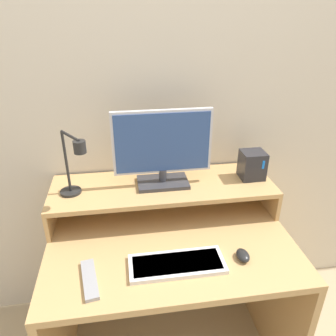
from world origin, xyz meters
TOP-DOWN VIEW (x-y plane):
  - wall_back at (0.00, 0.78)m, footprint 6.00×0.05m
  - desk at (0.00, 0.37)m, footprint 1.05×0.75m
  - monitor_shelf at (0.00, 0.57)m, footprint 1.05×0.34m
  - monitor at (-0.00, 0.58)m, footprint 0.45×0.15m
  - desk_lamp at (-0.39, 0.51)m, footprint 0.15×0.19m
  - router_dock at (0.44, 0.58)m, footprint 0.11×0.11m
  - keyboard at (0.00, 0.18)m, footprint 0.37×0.15m
  - mouse at (0.27, 0.19)m, footprint 0.05×0.08m
  - remote_control at (-0.33, 0.16)m, footprint 0.08×0.21m

SIDE VIEW (x-z plane):
  - desk at x=0.00m, z-range 0.14..0.85m
  - remote_control at x=-0.33m, z-range 0.71..0.73m
  - keyboard at x=0.00m, z-range 0.71..0.73m
  - mouse at x=0.27m, z-range 0.71..0.75m
  - monitor_shelf at x=0.00m, z-range 0.76..0.91m
  - router_dock at x=0.44m, z-range 0.86..1.00m
  - desk_lamp at x=-0.39m, z-range 0.87..1.17m
  - monitor at x=0.00m, z-range 0.86..1.22m
  - wall_back at x=0.00m, z-range 0.00..2.50m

